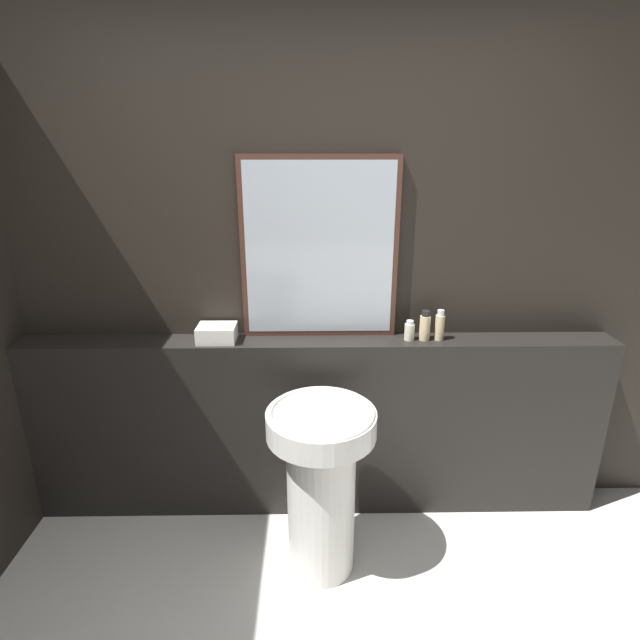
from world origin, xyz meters
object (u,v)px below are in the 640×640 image
at_px(towel_stack, 217,333).
at_px(lotion_bottle, 440,326).
at_px(conditioner_bottle, 425,326).
at_px(shampoo_bottle, 409,331).
at_px(mirror, 319,250).
at_px(pedestal_sink, 321,478).

relative_size(towel_stack, lotion_bottle, 1.21).
xyz_separation_m(conditioner_bottle, lotion_bottle, (0.07, 0.00, 0.00)).
distance_m(shampoo_bottle, conditioner_bottle, 0.08).
distance_m(mirror, shampoo_bottle, 0.60).
xyz_separation_m(towel_stack, lotion_bottle, (1.10, -0.00, 0.03)).
bearing_deg(pedestal_sink, towel_stack, 139.56).
bearing_deg(pedestal_sink, mirror, 89.98).
distance_m(mirror, towel_stack, 0.65).
distance_m(pedestal_sink, mirror, 1.07).
bearing_deg(lotion_bottle, conditioner_bottle, 180.00).
distance_m(pedestal_sink, shampoo_bottle, 0.83).
relative_size(pedestal_sink, towel_stack, 4.46).
relative_size(conditioner_bottle, lotion_bottle, 0.98).
relative_size(pedestal_sink, lotion_bottle, 5.39).
bearing_deg(shampoo_bottle, conditioner_bottle, -0.00).
height_order(towel_stack, conditioner_bottle, conditioner_bottle).
bearing_deg(mirror, pedestal_sink, -90.02).
relative_size(towel_stack, conditioner_bottle, 1.24).
relative_size(mirror, lotion_bottle, 5.68).
distance_m(towel_stack, conditioner_bottle, 1.03).
distance_m(towel_stack, lotion_bottle, 1.11).
bearing_deg(mirror, shampoo_bottle, -9.64).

